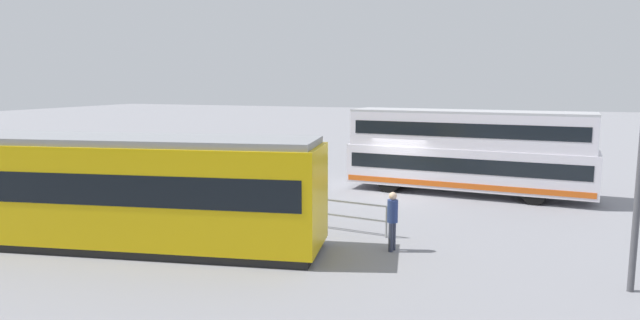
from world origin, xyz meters
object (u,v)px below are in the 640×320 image
at_px(pedestrian_near_railing, 245,190).
at_px(pedestrian_crossing, 392,217).
at_px(tram_yellow, 95,189).
at_px(double_decker_bus, 467,152).
at_px(info_sign, 155,166).

bearing_deg(pedestrian_near_railing, pedestrian_crossing, 161.26).
bearing_deg(tram_yellow, double_decker_bus, -129.84).
xyz_separation_m(double_decker_bus, pedestrian_near_railing, (7.33, 7.37, -0.90)).
relative_size(double_decker_bus, info_sign, 4.24).
bearing_deg(tram_yellow, pedestrian_crossing, -163.62).
relative_size(double_decker_bus, pedestrian_crossing, 6.01).
bearing_deg(pedestrian_crossing, pedestrian_near_railing, -18.74).
bearing_deg(pedestrian_crossing, info_sign, -11.38).
relative_size(pedestrian_near_railing, info_sign, 0.70).
relative_size(tram_yellow, info_sign, 5.64).
bearing_deg(pedestrian_crossing, tram_yellow, 16.38).
height_order(tram_yellow, pedestrian_crossing, tram_yellow).
distance_m(pedestrian_crossing, info_sign, 10.32).
xyz_separation_m(double_decker_bus, info_sign, (11.32, 7.41, -0.18)).
bearing_deg(pedestrian_near_railing, info_sign, 0.58).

